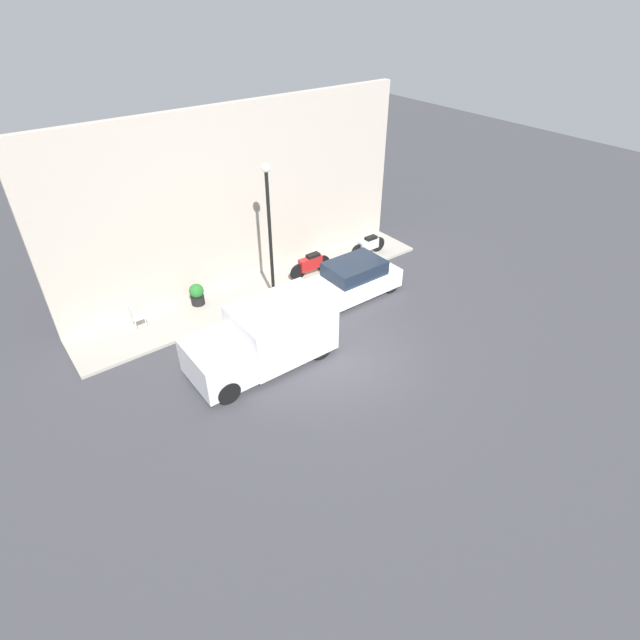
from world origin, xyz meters
TOP-DOWN VIEW (x-y plane):
  - ground_plane at (0.00, 0.00)m, footprint 60.00×60.00m
  - sidewalk at (4.95, 0.00)m, footprint 2.21×14.20m
  - building_facade at (6.20, 0.00)m, footprint 0.30×14.20m
  - parked_car at (2.62, -2.48)m, footprint 1.67×3.84m
  - delivery_van at (1.25, 2.21)m, footprint 2.07×4.52m
  - motorcycle_red at (4.68, -2.10)m, footprint 0.30×1.88m
  - scooter_silver at (4.60, -5.10)m, footprint 0.30×1.81m
  - streetlamp at (4.24, -0.06)m, footprint 0.29×0.29m
  - potted_plant at (5.44, 2.46)m, footprint 0.52×0.52m
  - cafe_chair at (5.28, 4.79)m, footprint 0.40×0.40m

SIDE VIEW (x-z plane):
  - ground_plane at x=0.00m, z-range 0.00..0.00m
  - sidewalk at x=4.95m, z-range 0.00..0.10m
  - potted_plant at x=5.44m, z-range 0.11..0.93m
  - scooter_silver at x=4.60m, z-range 0.14..0.96m
  - motorcycle_red at x=4.68m, z-range 0.14..1.03m
  - cafe_chair at x=5.28m, z-range 0.15..1.07m
  - parked_car at x=2.62m, z-range -0.03..1.36m
  - delivery_van at x=1.25m, z-range 0.02..1.88m
  - streetlamp at x=4.24m, z-range 0.65..5.66m
  - building_facade at x=6.20m, z-range 0.00..6.63m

